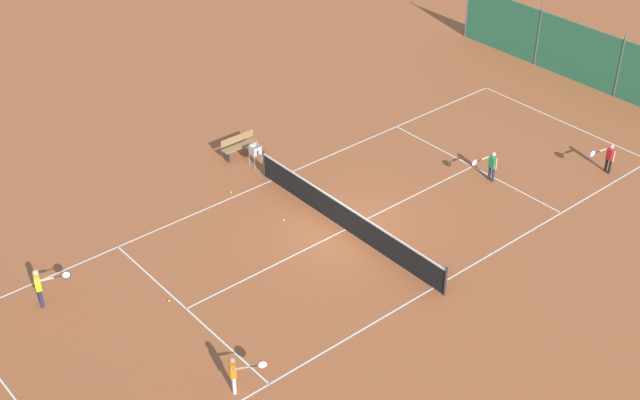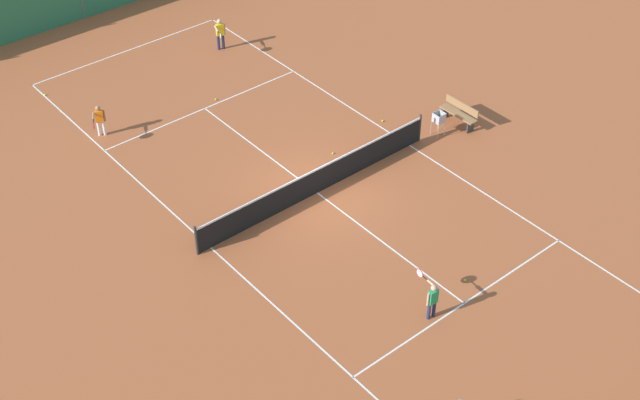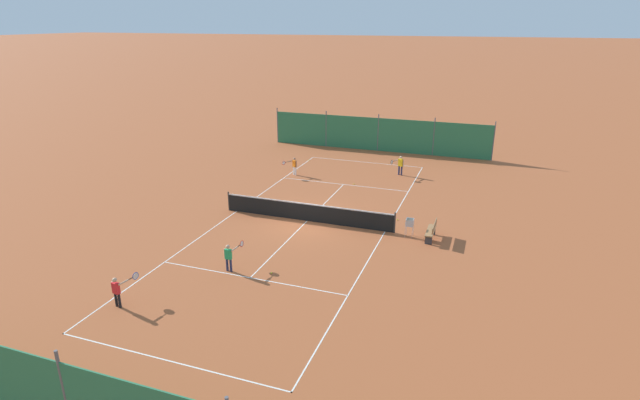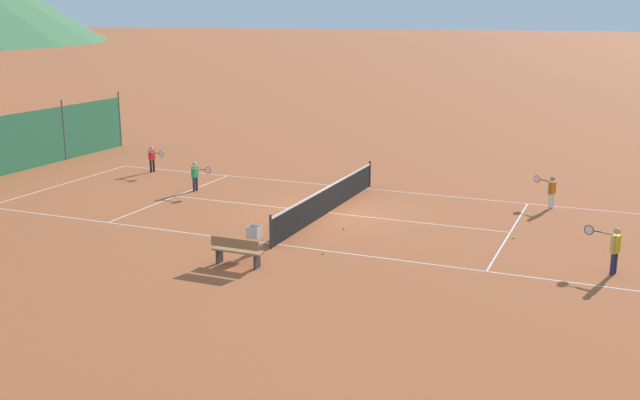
{
  "view_description": "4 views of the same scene",
  "coord_description": "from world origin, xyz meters",
  "px_view_note": "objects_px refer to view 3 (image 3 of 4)",
  "views": [
    {
      "loc": [
        18.26,
        -16.56,
        17.4
      ],
      "look_at": [
        -0.84,
        -0.43,
        0.96
      ],
      "focal_mm": 50.0,
      "sensor_mm": 36.0,
      "label": 1
    },
    {
      "loc": [
        14.16,
        17.2,
        17.67
      ],
      "look_at": [
        1.07,
        1.44,
        1.15
      ],
      "focal_mm": 50.0,
      "sensor_mm": 36.0,
      "label": 2
    },
    {
      "loc": [
        -8.63,
        22.23,
        9.82
      ],
      "look_at": [
        -0.36,
        -0.95,
        0.87
      ],
      "focal_mm": 28.0,
      "sensor_mm": 36.0,
      "label": 3
    },
    {
      "loc": [
        -23.85,
        -9.72,
        6.9
      ],
      "look_at": [
        -0.72,
        -0.0,
        0.63
      ],
      "focal_mm": 42.0,
      "sensor_mm": 36.0,
      "label": 4
    }
  ],
  "objects_px": {
    "player_far_baseline": "(400,164)",
    "ball_hopper": "(410,223)",
    "tennis_ball_by_net_right": "(271,273)",
    "tennis_ball_by_net_left": "(347,216)",
    "courtside_bench": "(432,230)",
    "tennis_ball_far_corner": "(397,220)",
    "player_far_service": "(294,165)",
    "tennis_ball_mid_court": "(309,160)",
    "tennis_ball_service_box": "(354,184)",
    "tennis_net": "(307,212)",
    "player_near_baseline": "(118,289)",
    "player_near_service": "(229,255)"
  },
  "relations": [
    {
      "from": "player_far_baseline",
      "to": "tennis_ball_far_corner",
      "type": "height_order",
      "value": "player_far_baseline"
    },
    {
      "from": "tennis_ball_service_box",
      "to": "ball_hopper",
      "type": "xyz_separation_m",
      "value": [
        -4.67,
        6.77,
        0.63
      ]
    },
    {
      "from": "tennis_ball_by_net_left",
      "to": "tennis_ball_far_corner",
      "type": "distance_m",
      "value": 2.65
    },
    {
      "from": "tennis_ball_service_box",
      "to": "tennis_ball_far_corner",
      "type": "height_order",
      "value": "same"
    },
    {
      "from": "player_near_service",
      "to": "tennis_ball_mid_court",
      "type": "bearing_deg",
      "value": -80.04
    },
    {
      "from": "tennis_ball_by_net_right",
      "to": "player_far_service",
      "type": "bearing_deg",
      "value": -71.43
    },
    {
      "from": "player_far_baseline",
      "to": "player_far_service",
      "type": "relative_size",
      "value": 1.1
    },
    {
      "from": "player_far_baseline",
      "to": "tennis_ball_by_net_left",
      "type": "relative_size",
      "value": 19.93
    },
    {
      "from": "tennis_ball_by_net_right",
      "to": "tennis_ball_by_net_left",
      "type": "height_order",
      "value": "same"
    },
    {
      "from": "player_far_baseline",
      "to": "tennis_ball_service_box",
      "type": "xyz_separation_m",
      "value": [
        2.31,
        2.97,
        -0.73
      ]
    },
    {
      "from": "tennis_ball_service_box",
      "to": "courtside_bench",
      "type": "xyz_separation_m",
      "value": [
        -5.72,
        6.77,
        0.42
      ]
    },
    {
      "from": "courtside_bench",
      "to": "tennis_ball_far_corner",
      "type": "bearing_deg",
      "value": -42.6
    },
    {
      "from": "player_far_service",
      "to": "tennis_ball_by_net_left",
      "type": "xyz_separation_m",
      "value": [
        -5.47,
        5.94,
        -0.67
      ]
    },
    {
      "from": "player_far_service",
      "to": "ball_hopper",
      "type": "height_order",
      "value": "player_far_service"
    },
    {
      "from": "tennis_ball_by_net_right",
      "to": "tennis_ball_far_corner",
      "type": "bearing_deg",
      "value": -116.5
    },
    {
      "from": "player_far_service",
      "to": "player_far_baseline",
      "type": "bearing_deg",
      "value": -160.54
    },
    {
      "from": "tennis_ball_by_net_left",
      "to": "tennis_ball_mid_court",
      "type": "bearing_deg",
      "value": -58.86
    },
    {
      "from": "tennis_ball_mid_court",
      "to": "ball_hopper",
      "type": "height_order",
      "value": "ball_hopper"
    },
    {
      "from": "tennis_ball_by_net_right",
      "to": "ball_hopper",
      "type": "xyz_separation_m",
      "value": [
        -4.63,
        -5.64,
        0.63
      ]
    },
    {
      "from": "tennis_ball_by_net_left",
      "to": "player_near_service",
      "type": "bearing_deg",
      "value": 69.13
    },
    {
      "from": "player_far_service",
      "to": "courtside_bench",
      "type": "height_order",
      "value": "player_far_service"
    },
    {
      "from": "player_near_baseline",
      "to": "tennis_ball_by_net_left",
      "type": "height_order",
      "value": "player_near_baseline"
    },
    {
      "from": "tennis_ball_by_net_left",
      "to": "tennis_net",
      "type": "bearing_deg",
      "value": 36.27
    },
    {
      "from": "player_far_baseline",
      "to": "tennis_ball_far_corner",
      "type": "xyz_separation_m",
      "value": [
        -1.44,
        7.93,
        -0.73
      ]
    },
    {
      "from": "tennis_ball_service_box",
      "to": "courtside_bench",
      "type": "height_order",
      "value": "courtside_bench"
    },
    {
      "from": "player_far_baseline",
      "to": "ball_hopper",
      "type": "bearing_deg",
      "value": 103.61
    },
    {
      "from": "tennis_net",
      "to": "tennis_ball_by_net_left",
      "type": "height_order",
      "value": "tennis_net"
    },
    {
      "from": "tennis_ball_by_net_right",
      "to": "ball_hopper",
      "type": "bearing_deg",
      "value": -129.39
    },
    {
      "from": "tennis_net",
      "to": "player_far_baseline",
      "type": "height_order",
      "value": "player_far_baseline"
    },
    {
      "from": "tennis_ball_mid_court",
      "to": "courtside_bench",
      "type": "xyz_separation_m",
      "value": [
        -10.41,
        11.08,
        0.42
      ]
    },
    {
      "from": "player_near_service",
      "to": "player_near_baseline",
      "type": "relative_size",
      "value": 1.01
    },
    {
      "from": "tennis_ball_service_box",
      "to": "player_far_baseline",
      "type": "bearing_deg",
      "value": -127.96
    },
    {
      "from": "tennis_ball_far_corner",
      "to": "ball_hopper",
      "type": "bearing_deg",
      "value": 116.97
    },
    {
      "from": "player_near_baseline",
      "to": "tennis_ball_far_corner",
      "type": "height_order",
      "value": "player_near_baseline"
    },
    {
      "from": "tennis_ball_service_box",
      "to": "tennis_ball_mid_court",
      "type": "bearing_deg",
      "value": -42.59
    },
    {
      "from": "tennis_ball_service_box",
      "to": "tennis_ball_mid_court",
      "type": "height_order",
      "value": "same"
    },
    {
      "from": "tennis_net",
      "to": "tennis_ball_by_net_right",
      "type": "distance_m",
      "value": 5.86
    },
    {
      "from": "tennis_ball_by_net_left",
      "to": "tennis_ball_far_corner",
      "type": "relative_size",
      "value": 1.0
    },
    {
      "from": "tennis_ball_mid_court",
      "to": "tennis_ball_service_box",
      "type": "bearing_deg",
      "value": 137.41
    },
    {
      "from": "ball_hopper",
      "to": "tennis_ball_far_corner",
      "type": "bearing_deg",
      "value": -63.03
    },
    {
      "from": "player_far_service",
      "to": "tennis_ball_by_net_right",
      "type": "xyz_separation_m",
      "value": [
        -4.38,
        13.03,
        -0.67
      ]
    },
    {
      "from": "tennis_ball_far_corner",
      "to": "ball_hopper",
      "type": "height_order",
      "value": "ball_hopper"
    },
    {
      "from": "player_far_baseline",
      "to": "tennis_ball_by_net_right",
      "type": "height_order",
      "value": "player_far_baseline"
    },
    {
      "from": "player_near_baseline",
      "to": "tennis_ball_service_box",
      "type": "distance_m",
      "value": 17.01
    },
    {
      "from": "player_far_baseline",
      "to": "player_near_service",
      "type": "xyz_separation_m",
      "value": [
        4.01,
        15.7,
        -0.07
      ]
    },
    {
      "from": "tennis_net",
      "to": "player_far_baseline",
      "type": "relative_size",
      "value": 6.98
    },
    {
      "from": "player_near_baseline",
      "to": "tennis_ball_far_corner",
      "type": "distance_m",
      "value": 13.98
    },
    {
      "from": "player_far_baseline",
      "to": "player_near_service",
      "type": "distance_m",
      "value": 16.2
    },
    {
      "from": "player_far_service",
      "to": "tennis_ball_mid_court",
      "type": "relative_size",
      "value": 18.12
    },
    {
      "from": "tennis_ball_service_box",
      "to": "tennis_ball_mid_court",
      "type": "distance_m",
      "value": 6.37
    }
  ]
}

